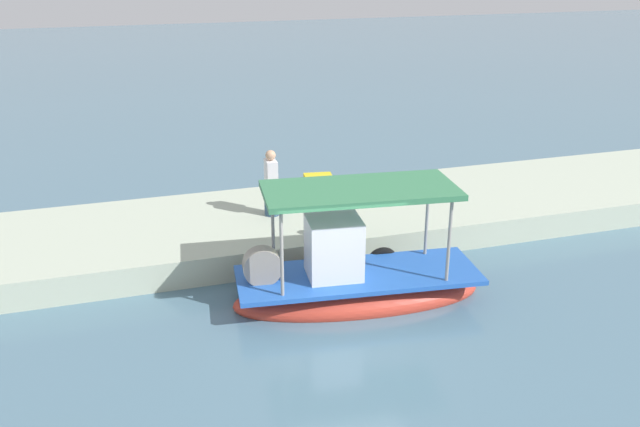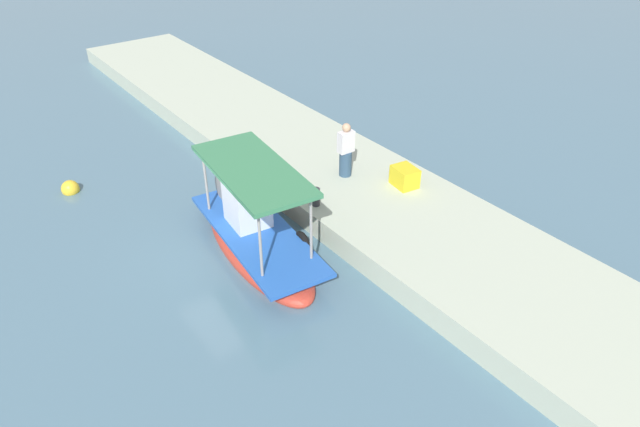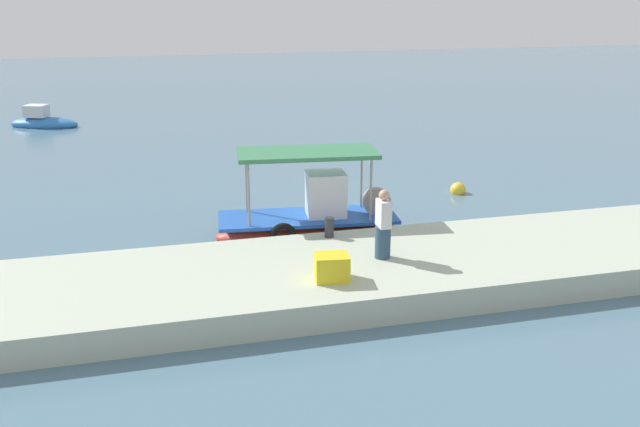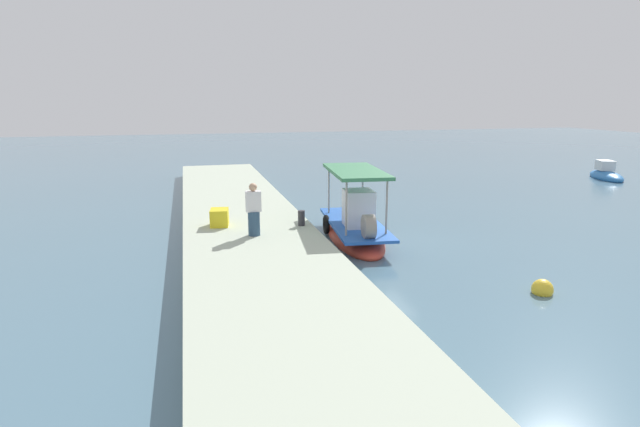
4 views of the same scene
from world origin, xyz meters
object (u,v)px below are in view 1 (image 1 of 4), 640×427
at_px(main_fishing_boat, 354,281).
at_px(cargo_crate, 318,186).
at_px(mooring_bollard, 325,226).
at_px(fisherman_near_bollard, 271,186).

xyz_separation_m(main_fishing_boat, cargo_crate, (-0.70, -4.76, 0.51)).
height_order(main_fishing_boat, mooring_bollard, main_fishing_boat).
relative_size(mooring_bollard, cargo_crate, 0.71).
height_order(fisherman_near_bollard, mooring_bollard, fisherman_near_bollard).
xyz_separation_m(main_fishing_boat, mooring_bollard, (0.00, -1.99, 0.48)).
distance_m(fisherman_near_bollard, cargo_crate, 1.92).
bearing_deg(fisherman_near_bollard, mooring_bollard, 115.91).
bearing_deg(fisherman_near_bollard, cargo_crate, -147.33).
relative_size(fisherman_near_bollard, mooring_bollard, 3.21).
bearing_deg(mooring_bollard, main_fishing_boat, 90.07).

